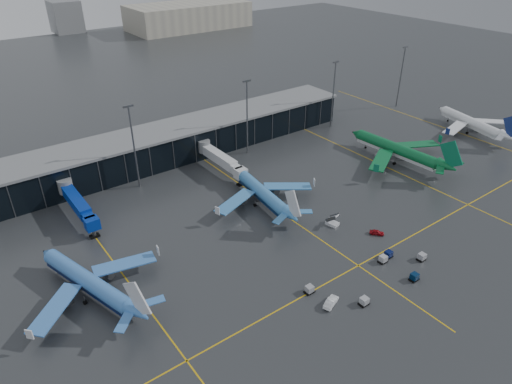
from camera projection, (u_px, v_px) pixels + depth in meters
ground at (284, 249)px, 110.59m from camera, size 600.00×600.00×0.00m
terminal_pier at (165, 144)px, 150.94m from camera, size 142.00×17.00×10.70m
jet_bridges at (78, 204)px, 120.17m from camera, size 94.00×27.50×7.20m
flood_masts at (195, 128)px, 140.96m from camera, size 203.00×0.50×25.50m
distant_hangars at (94, 24)px, 319.49m from camera, size 260.00×71.00×22.00m
taxi_lines at (287, 217)px, 123.10m from camera, size 220.00×120.00×0.02m
airliner_arkefly at (86, 273)px, 94.47m from camera, size 41.48×44.51×11.32m
airliner_klm_near at (260, 184)px, 127.30m from camera, size 36.45×40.36×11.29m
airliner_aer_lingus at (397, 143)px, 149.83m from camera, size 38.44×43.27×12.79m
airliner_ba at (472, 117)px, 171.85m from camera, size 41.11×44.46×11.56m
baggage_carts at (381, 272)px, 102.10m from camera, size 30.89×12.34×1.70m
mobile_airstair at (332, 222)px, 119.43m from camera, size 2.90×3.63×3.45m
service_van_red at (377, 232)px, 115.73m from camera, size 3.37×3.72×1.23m
service_van_white at (331, 302)px, 94.04m from camera, size 4.93×3.19×1.54m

